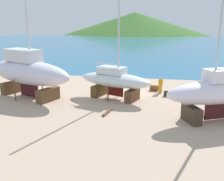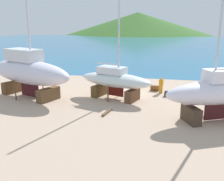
{
  "view_description": "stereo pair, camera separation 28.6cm",
  "coord_description": "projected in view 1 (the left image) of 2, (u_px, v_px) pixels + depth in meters",
  "views": [
    {
      "loc": [
        3.61,
        -25.53,
        7.16
      ],
      "look_at": [
        -0.64,
        -3.63,
        1.22
      ],
      "focal_mm": 41.64,
      "sensor_mm": 36.0,
      "label": 1
    },
    {
      "loc": [
        3.89,
        -25.47,
        7.16
      ],
      "look_at": [
        -0.64,
        -3.63,
        1.22
      ],
      "focal_mm": 41.64,
      "sensor_mm": 36.0,
      "label": 2
    }
  ],
  "objects": [
    {
      "name": "ground_plane",
      "position": [
        119.0,
        105.0,
        23.03
      ],
      "size": [
        46.25,
        46.25,
        0.0
      ],
      "primitive_type": "plane",
      "color": "tan"
    },
    {
      "name": "sea_water",
      "position": [
        151.0,
        45.0,
        82.19
      ],
      "size": [
        154.44,
        101.61,
        0.01
      ],
      "primitive_type": "cube",
      "color": "#276994",
      "rests_on": "ground"
    },
    {
      "name": "headland_hill",
      "position": [
        135.0,
        33.0,
        160.28
      ],
      "size": [
        164.93,
        164.93,
        25.22
      ],
      "primitive_type": "cone",
      "color": "#336024",
      "rests_on": "ground"
    },
    {
      "name": "sailboat_mid_port",
      "position": [
        115.0,
        80.0,
        24.57
      ],
      "size": [
        7.73,
        4.67,
        10.74
      ],
      "rotation": [
        0.0,
        0.0,
        -0.33
      ],
      "color": "brown",
      "rests_on": "ground"
    },
    {
      "name": "sailboat_small_center",
      "position": [
        219.0,
        91.0,
        19.03
      ],
      "size": [
        8.5,
        5.64,
        15.09
      ],
      "rotation": [
        0.0,
        0.0,
        3.58
      ],
      "color": "#433325",
      "rests_on": "ground"
    },
    {
      "name": "sailboat_large_starboard",
      "position": [
        27.0,
        71.0,
        24.94
      ],
      "size": [
        10.81,
        6.79,
        19.41
      ],
      "rotation": [
        0.0,
        0.0,
        -0.39
      ],
      "color": "brown",
      "rests_on": "ground"
    },
    {
      "name": "worker",
      "position": [
        160.0,
        85.0,
        26.74
      ],
      "size": [
        0.45,
        0.25,
        1.64
      ],
      "rotation": [
        0.0,
        0.0,
        4.69
      ],
      "color": "orange",
      "rests_on": "ground"
    },
    {
      "name": "barrel_rust_far",
      "position": [
        154.0,
        88.0,
        27.68
      ],
      "size": [
        0.92,
        0.67,
        0.6
      ],
      "primitive_type": "cylinder",
      "rotation": [
        1.57,
        0.0,
        1.49
      ],
      "color": "brown",
      "rests_on": "ground"
    },
    {
      "name": "barrel_rust_near",
      "position": [
        168.0,
        94.0,
        25.61
      ],
      "size": [
        0.89,
        0.63,
        0.55
      ],
      "primitive_type": "cylinder",
      "rotation": [
        1.57,
        0.0,
        4.61
      ],
      "color": "#2A2429",
      "rests_on": "ground"
    },
    {
      "name": "barrel_tipped_left",
      "position": [
        200.0,
        86.0,
        28.0
      ],
      "size": [
        0.81,
        0.81,
        0.9
      ],
      "primitive_type": "cylinder",
      "rotation": [
        0.0,
        0.0,
        2.82
      ],
      "color": "#272621",
      "rests_on": "ground"
    },
    {
      "name": "timber_long_aft",
      "position": [
        176.0,
        91.0,
        27.17
      ],
      "size": [
        0.38,
        2.18,
        0.14
      ],
      "primitive_type": "cube",
      "rotation": [
        0.0,
        0.0,
        1.47
      ],
      "color": "brown",
      "rests_on": "ground"
    },
    {
      "name": "timber_short_skew",
      "position": [
        107.0,
        112.0,
        20.88
      ],
      "size": [
        0.52,
        1.67,
        0.16
      ],
      "primitive_type": "cube",
      "rotation": [
        0.0,
        0.0,
        1.39
      ],
      "color": "brown",
      "rests_on": "ground"
    }
  ]
}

